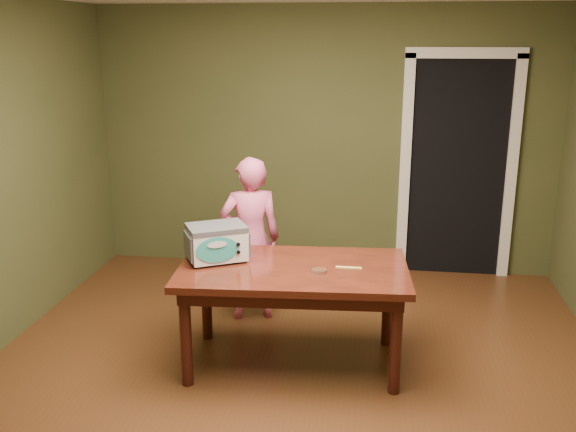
% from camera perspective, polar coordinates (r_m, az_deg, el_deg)
% --- Properties ---
extents(floor, '(5.00, 5.00, 0.00)m').
position_cam_1_polar(floor, '(4.45, 0.04, -15.52)').
color(floor, '#562D18').
rests_on(floor, ground).
extents(room_shell, '(4.52, 5.02, 2.61)m').
position_cam_1_polar(room_shell, '(3.85, 0.04, 6.72)').
color(room_shell, '#4A4C28').
rests_on(room_shell, ground).
extents(doorway, '(1.10, 0.66, 2.25)m').
position_cam_1_polar(doorway, '(6.71, 14.55, 4.54)').
color(doorway, black).
rests_on(doorway, ground).
extents(dining_table, '(1.66, 1.00, 0.75)m').
position_cam_1_polar(dining_table, '(4.54, 0.46, -5.69)').
color(dining_table, '#39140D').
rests_on(dining_table, floor).
extents(toy_oven, '(0.50, 0.44, 0.26)m').
position_cam_1_polar(toy_oven, '(4.60, -6.35, -2.26)').
color(toy_oven, '#4C4F54').
rests_on(toy_oven, dining_table).
extents(baking_pan, '(0.10, 0.10, 0.02)m').
position_cam_1_polar(baking_pan, '(4.40, 2.78, -4.86)').
color(baking_pan, silver).
rests_on(baking_pan, dining_table).
extents(spatula, '(0.18, 0.03, 0.01)m').
position_cam_1_polar(spatula, '(4.49, 5.42, -4.59)').
color(spatula, '#F2E869').
rests_on(spatula, dining_table).
extents(child, '(0.58, 0.47, 1.38)m').
position_cam_1_polar(child, '(5.30, -3.35, -2.06)').
color(child, '#E25D88').
rests_on(child, floor).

